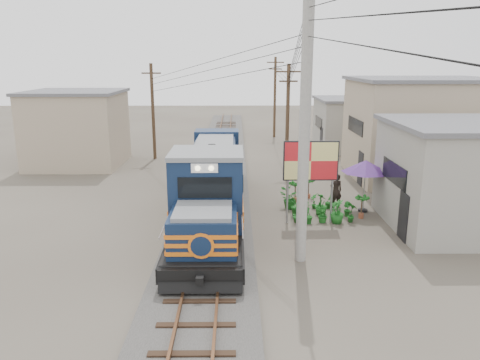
{
  "coord_description": "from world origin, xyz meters",
  "views": [
    {
      "loc": [
        1.11,
        -16.64,
        7.25
      ],
      "look_at": [
        1.28,
        2.92,
        2.2
      ],
      "focal_mm": 35.0,
      "sensor_mm": 36.0,
      "label": 1
    }
  ],
  "objects_px": {
    "locomotive": "(212,185)",
    "billboard": "(311,163)",
    "market_umbrella": "(366,166)",
    "vendor": "(336,191)"
  },
  "relations": [
    {
      "from": "locomotive",
      "to": "vendor",
      "type": "height_order",
      "value": "locomotive"
    },
    {
      "from": "billboard",
      "to": "market_umbrella",
      "type": "xyz_separation_m",
      "value": [
        2.93,
        1.66,
        -0.55
      ]
    },
    {
      "from": "market_umbrella",
      "to": "vendor",
      "type": "height_order",
      "value": "market_umbrella"
    },
    {
      "from": "market_umbrella",
      "to": "vendor",
      "type": "relative_size",
      "value": 1.63
    },
    {
      "from": "billboard",
      "to": "vendor",
      "type": "distance_m",
      "value": 3.41
    },
    {
      "from": "locomotive",
      "to": "billboard",
      "type": "relative_size",
      "value": 4.01
    },
    {
      "from": "locomotive",
      "to": "vendor",
      "type": "bearing_deg",
      "value": 15.73
    },
    {
      "from": "billboard",
      "to": "vendor",
      "type": "relative_size",
      "value": 2.16
    },
    {
      "from": "billboard",
      "to": "vendor",
      "type": "height_order",
      "value": "billboard"
    },
    {
      "from": "locomotive",
      "to": "market_umbrella",
      "type": "bearing_deg",
      "value": 8.72
    }
  ]
}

